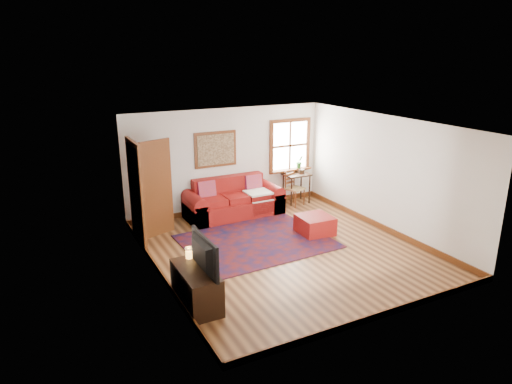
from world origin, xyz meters
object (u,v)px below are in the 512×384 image
red_leather_sofa (233,203)px  side_table (297,179)px  ladder_back_chair (293,187)px  red_ottoman (315,225)px  media_cabinet (196,287)px

red_leather_sofa → side_table: (1.84, 0.12, 0.35)m
red_leather_sofa → ladder_back_chair: size_ratio=2.60×
red_ottoman → media_cabinet: bearing=-151.9°
red_leather_sofa → side_table: 1.88m
red_ottoman → media_cabinet: media_cabinet is taller
media_cabinet → red_leather_sofa: bearing=57.5°
ladder_back_chair → media_cabinet: ladder_back_chair is taller
red_leather_sofa → ladder_back_chair: bearing=-0.2°
ladder_back_chair → red_ottoman: bearing=-107.7°
side_table → ladder_back_chair: 0.27m
red_leather_sofa → red_ottoman: (1.08, -1.86, -0.10)m
side_table → media_cabinet: size_ratio=0.70×
red_leather_sofa → media_cabinet: (-2.19, -3.43, 0.00)m
red_ottoman → side_table: side_table is taller
side_table → media_cabinet: bearing=-138.6°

